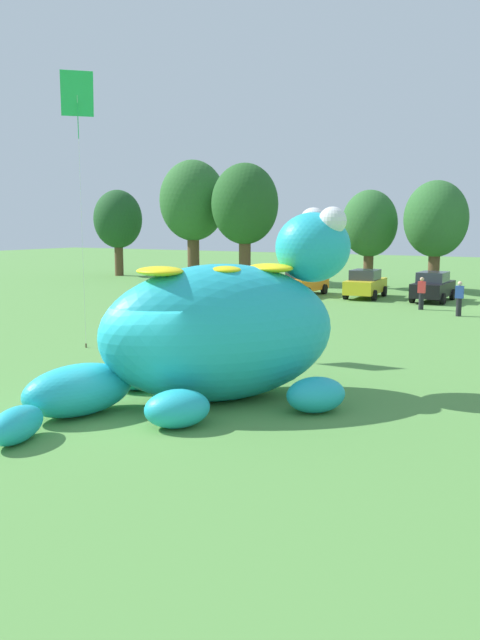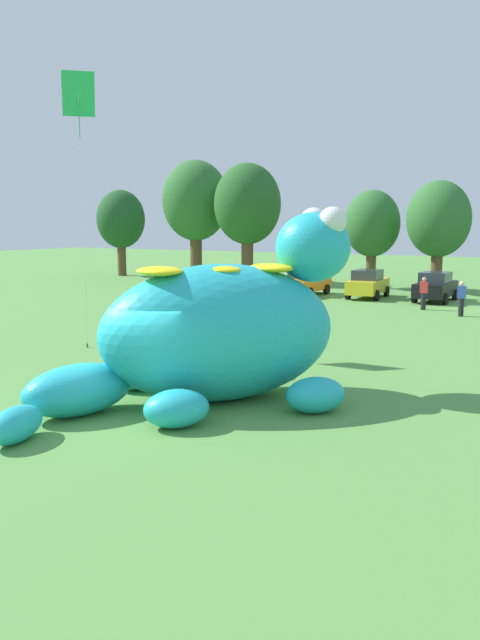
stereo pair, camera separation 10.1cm
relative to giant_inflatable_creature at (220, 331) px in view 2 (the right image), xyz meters
The scene contains 14 objects.
ground_plane 2.80m from the giant_inflatable_creature, 121.61° to the right, with size 160.00×160.00×0.00m, color #568E42.
giant_inflatable_creature is the anchor object (origin of this frame).
car_silver 26.25m from the giant_inflatable_creature, 117.89° to the left, with size 2.02×4.14×1.72m.
car_orange 24.84m from the giant_inflatable_creature, 109.48° to the left, with size 1.99×4.13×1.72m.
car_yellow 24.37m from the giant_inflatable_creature, 100.46° to the left, with size 2.18×4.22×1.72m.
car_black 24.18m from the giant_inflatable_creature, 91.02° to the left, with size 1.94×4.10×1.72m.
tree_far_left 41.46m from the giant_inflatable_creature, 133.96° to the left, with size 4.14×4.14×7.36m.
tree_left 37.34m from the giant_inflatable_creature, 125.06° to the left, with size 5.39×5.39×9.56m.
tree_mid_left 33.61m from the giant_inflatable_creature, 118.44° to the left, with size 5.07×5.07×8.99m.
tree_centre_left 30.66m from the giant_inflatable_creature, 101.88° to the left, with size 3.82×3.82×6.79m.
tree_centre 29.07m from the giant_inflatable_creature, 93.06° to the left, with size 4.07×4.07×7.22m.
spectator_near_inflatable 18.80m from the giant_inflatable_creature, 83.45° to the left, with size 0.38×0.26×1.71m.
spectator_wandering 20.19m from the giant_inflatable_creature, 90.21° to the left, with size 0.38×0.26×1.71m.
tethered_flying_kite 11.09m from the giant_inflatable_creature, 155.98° to the left, with size 1.13×1.13×9.60m.
Camera 2 is at (9.65, -11.75, 4.45)m, focal length 36.21 mm.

